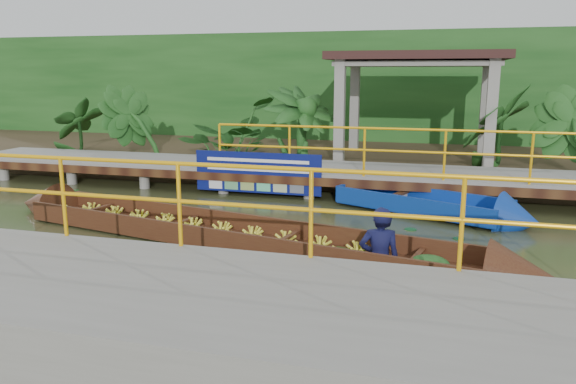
# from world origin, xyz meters

# --- Properties ---
(ground) EXTENTS (80.00, 80.00, 0.00)m
(ground) POSITION_xyz_m (0.00, 0.00, 0.00)
(ground) COLOR #33381C
(ground) RESTS_ON ground
(land_strip) EXTENTS (30.00, 8.00, 0.45)m
(land_strip) POSITION_xyz_m (0.00, 7.50, 0.23)
(land_strip) COLOR #372C1B
(land_strip) RESTS_ON ground
(far_dock) EXTENTS (16.00, 2.06, 1.66)m
(far_dock) POSITION_xyz_m (0.02, 3.43, 0.48)
(far_dock) COLOR gray
(far_dock) RESTS_ON ground
(near_dock) EXTENTS (18.00, 2.40, 1.73)m
(near_dock) POSITION_xyz_m (1.00, -4.20, 0.30)
(near_dock) COLOR gray
(near_dock) RESTS_ON ground
(pavilion) EXTENTS (4.40, 3.00, 3.00)m
(pavilion) POSITION_xyz_m (3.00, 6.30, 2.82)
(pavilion) COLOR gray
(pavilion) RESTS_ON ground
(foliage_backdrop) EXTENTS (30.00, 0.80, 4.00)m
(foliage_backdrop) POSITION_xyz_m (0.00, 10.00, 2.00)
(foliage_backdrop) COLOR #164215
(foliage_backdrop) RESTS_ON ground
(vendor_boat) EXTENTS (9.83, 2.98, 2.00)m
(vendor_boat) POSITION_xyz_m (0.80, -0.89, 0.21)
(vendor_boat) COLOR #3D1B10
(vendor_boat) RESTS_ON ground
(moored_blue_boat) EXTENTS (3.93, 2.43, 0.92)m
(moored_blue_boat) POSITION_xyz_m (4.26, 1.64, 0.16)
(moored_blue_boat) COLOR navy
(moored_blue_boat) RESTS_ON ground
(blue_banner) EXTENTS (2.86, 0.04, 0.89)m
(blue_banner) POSITION_xyz_m (-0.10, 2.48, 0.56)
(blue_banner) COLOR navy
(blue_banner) RESTS_ON ground
(tropical_plants) EXTENTS (14.47, 1.47, 1.83)m
(tropical_plants) POSITION_xyz_m (-0.20, 5.30, 1.37)
(tropical_plants) COLOR #164215
(tropical_plants) RESTS_ON ground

